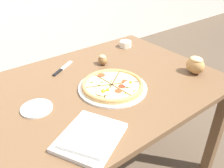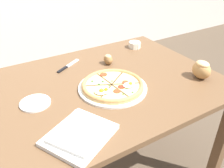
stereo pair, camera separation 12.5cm
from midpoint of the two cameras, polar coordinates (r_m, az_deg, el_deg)
The scene contains 8 objects.
dining_table at distance 1.38m, azimuth 0.99°, elevation -3.05°, with size 1.27×0.96×0.75m.
pizza at distance 1.25m, azimuth 2.85°, elevation -0.55°, with size 0.37×0.37×0.05m.
ramekin_bowl at distance 1.77m, azimuth 7.51°, elevation 9.31°, with size 0.09×0.09×0.05m.
napkin_folded at distance 0.97m, azimuth -4.11°, elevation -12.06°, with size 0.33×0.31×0.04m.
bread_piece_near at distance 1.50m, azimuth 1.44°, elevation 5.91°, with size 0.06×0.07×0.06m.
bread_piece_mid at distance 1.45m, azimuth 23.10°, elevation 3.19°, with size 0.09×0.12×0.10m.
knife_main at distance 1.50m, azimuth -8.20°, elevation 4.28°, with size 0.18×0.12×0.01m.
side_saucer at distance 1.19m, azimuth -15.17°, elevation -4.54°, with size 0.15×0.15×0.01m.
Camera 2 is at (-0.55, -0.99, 1.43)m, focal length 38.00 mm.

